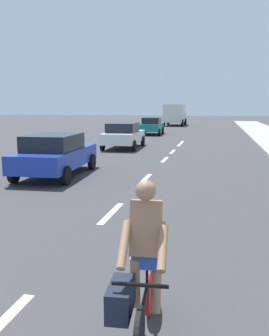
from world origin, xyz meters
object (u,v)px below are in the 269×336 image
Objects in this scene: parked_car_blue at (55,154)px; delivery_truck at (175,114)px; parked_car_teal at (152,125)px; parked_car_white at (124,135)px; cyclist at (140,270)px.

delivery_truck is (0.24, 36.32, 0.66)m from parked_car_blue.
delivery_truck reaches higher than parked_car_teal.
parked_car_blue is 9.33m from parked_car_white.
parked_car_blue is (-5.09, 8.71, 0.01)m from cyclist.
parked_car_white is at bearing -91.29° from parked_car_teal.
parked_car_blue is 0.72× the size of delivery_truck.
cyclist is 45.29m from delivery_truck.
parked_car_teal is (-0.20, 10.99, -0.00)m from parked_car_white.
parked_car_white is (0.19, 9.33, 0.00)m from parked_car_blue.
parked_car_blue is at bearing -92.30° from parked_car_teal.
cyclist is 29.48m from parked_car_teal.
cyclist is 10.09m from parked_car_blue.
parked_car_teal is at bearing 86.78° from parked_car_blue.
parked_car_white is 1.10× the size of parked_car_teal.
parked_car_blue is at bearing -89.55° from delivery_truck.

